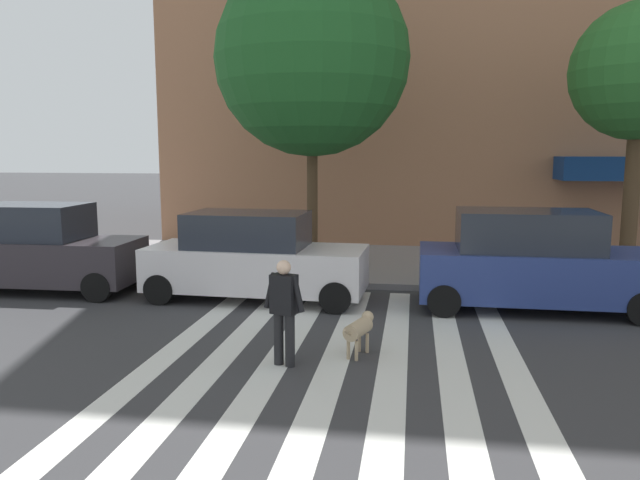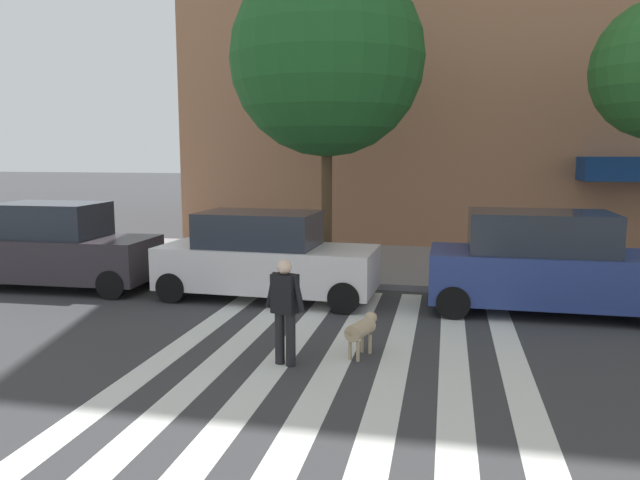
{
  "view_description": "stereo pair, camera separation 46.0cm",
  "coord_description": "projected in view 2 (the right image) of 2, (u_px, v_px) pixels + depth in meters",
  "views": [
    {
      "loc": [
        0.37,
        0.52,
        3.25
      ],
      "look_at": [
        -0.96,
        9.09,
        1.98
      ],
      "focal_mm": 33.92,
      "sensor_mm": 36.0,
      "label": 1
    },
    {
      "loc": [
        0.82,
        0.61,
        3.25
      ],
      "look_at": [
        -0.96,
        9.09,
        1.98
      ],
      "focal_mm": 33.92,
      "sensor_mm": 36.0,
      "label": 2
    }
  ],
  "objects": [
    {
      "name": "ground_plane",
      "position": [
        368.0,
        430.0,
        7.11
      ],
      "size": [
        160.0,
        160.0,
        0.0
      ],
      "primitive_type": "plane",
      "color": "#353538"
    },
    {
      "name": "sidewalk_far",
      "position": [
        415.0,
        265.0,
        17.06
      ],
      "size": [
        80.0,
        6.0,
        0.15
      ],
      "primitive_type": "cube",
      "color": "gray",
      "rests_on": "ground_plane"
    },
    {
      "name": "crosswalk_stripes",
      "position": [
        303.0,
        424.0,
        7.27
      ],
      "size": [
        5.85,
        13.97,
        0.01
      ],
      "color": "silver",
      "rests_on": "ground_plane"
    },
    {
      "name": "parked_car_near_curb",
      "position": [
        58.0,
        248.0,
        14.42
      ],
      "size": [
        4.56,
        1.97,
        2.05
      ],
      "color": "#302A30",
      "rests_on": "ground_plane"
    },
    {
      "name": "parked_car_behind_first",
      "position": [
        265.0,
        257.0,
        13.37
      ],
      "size": [
        4.85,
        2.08,
        1.94
      ],
      "color": "silver",
      "rests_on": "ground_plane"
    },
    {
      "name": "parked_car_third_in_line",
      "position": [
        545.0,
        264.0,
        12.17
      ],
      "size": [
        4.66,
        1.97,
        2.06
      ],
      "color": "navy",
      "rests_on": "ground_plane"
    },
    {
      "name": "street_tree_nearest",
      "position": [
        327.0,
        59.0,
        15.26
      ],
      "size": [
        4.94,
        4.94,
        7.9
      ],
      "color": "#4C3823",
      "rests_on": "sidewalk_far"
    },
    {
      "name": "pedestrian_dog_walker",
      "position": [
        285.0,
        306.0,
        9.16
      ],
      "size": [
        0.69,
        0.35,
        1.64
      ],
      "color": "black",
      "rests_on": "ground_plane"
    },
    {
      "name": "dog_on_leash",
      "position": [
        362.0,
        329.0,
        9.64
      ],
      "size": [
        0.47,
        0.99,
        0.65
      ],
      "color": "tan",
      "rests_on": "ground_plane"
    }
  ]
}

